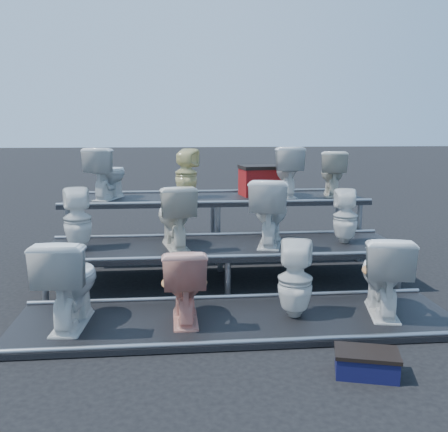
{
  "coord_description": "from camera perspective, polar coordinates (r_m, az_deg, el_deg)",
  "views": [
    {
      "loc": [
        -0.56,
        -5.79,
        1.87
      ],
      "look_at": [
        0.01,
        0.1,
        0.8
      ],
      "focal_mm": 40.0,
      "sensor_mm": 36.0,
      "label": 1
    }
  ],
  "objects": [
    {
      "name": "ground",
      "position": [
        6.11,
        -0.04,
        -7.59
      ],
      "size": [
        80.0,
        80.0,
        0.0
      ],
      "primitive_type": "plane",
      "color": "black",
      "rests_on": "ground"
    },
    {
      "name": "tier_front",
      "position": [
        4.88,
        1.45,
        -11.9
      ],
      "size": [
        4.2,
        1.2,
        0.06
      ],
      "primitive_type": "cube",
      "color": "black",
      "rests_on": "ground"
    },
    {
      "name": "tier_mid",
      "position": [
        6.04,
        -0.04,
        -5.51
      ],
      "size": [
        4.2,
        1.2,
        0.46
      ],
      "primitive_type": "cube",
      "color": "black",
      "rests_on": "ground"
    },
    {
      "name": "tier_back",
      "position": [
        7.25,
        -1.02,
        -1.21
      ],
      "size": [
        4.2,
        1.2,
        0.86
      ],
      "primitive_type": "cube",
      "color": "black",
      "rests_on": "ground"
    },
    {
      "name": "toilet_0",
      "position": [
        4.8,
        -17.26,
        -7.09
      ],
      "size": [
        0.52,
        0.85,
        0.83
      ],
      "primitive_type": "imported",
      "rotation": [
        0.0,
        0.0,
        3.07
      ],
      "color": "silver",
      "rests_on": "tier_front"
    },
    {
      "name": "toilet_1",
      "position": [
        4.72,
        -4.58,
        -7.7
      ],
      "size": [
        0.41,
        0.71,
        0.72
      ],
      "primitive_type": "imported",
      "rotation": [
        0.0,
        0.0,
        3.15
      ],
      "color": "#E19785",
      "rests_on": "tier_front"
    },
    {
      "name": "toilet_2",
      "position": [
        4.84,
        8.13,
        -7.17
      ],
      "size": [
        0.41,
        0.42,
        0.74
      ],
      "primitive_type": "imported",
      "rotation": [
        0.0,
        0.0,
        2.86
      ],
      "color": "silver",
      "rests_on": "tier_front"
    },
    {
      "name": "toilet_3",
      "position": [
        5.11,
        17.73,
        -6.31
      ],
      "size": [
        0.6,
        0.86,
        0.79
      ],
      "primitive_type": "imported",
      "rotation": [
        0.0,
        0.0,
        2.93
      ],
      "color": "silver",
      "rests_on": "tier_front"
    },
    {
      "name": "toilet_4",
      "position": [
        5.99,
        -16.39,
        -0.31
      ],
      "size": [
        0.38,
        0.39,
        0.71
      ],
      "primitive_type": "imported",
      "rotation": [
        0.0,
        0.0,
        3.36
      ],
      "color": "silver",
      "rests_on": "tier_mid"
    },
    {
      "name": "toilet_5",
      "position": [
        5.88,
        -5.68,
        0.01
      ],
      "size": [
        0.55,
        0.79,
        0.74
      ],
      "primitive_type": "imported",
      "rotation": [
        0.0,
        0.0,
        3.34
      ],
      "color": "beige",
      "rests_on": "tier_mid"
    },
    {
      "name": "toilet_6",
      "position": [
        5.98,
        5.24,
        0.51
      ],
      "size": [
        0.64,
        0.88,
        0.81
      ],
      "primitive_type": "imported",
      "rotation": [
        0.0,
        0.0,
        2.88
      ],
      "color": "silver",
      "rests_on": "tier_mid"
    },
    {
      "name": "toilet_7",
      "position": [
        6.23,
        13.72,
        -0.05
      ],
      "size": [
        0.36,
        0.36,
        0.66
      ],
      "primitive_type": "imported",
      "rotation": [
        0.0,
        0.0,
        2.92
      ],
      "color": "silver",
      "rests_on": "tier_mid"
    },
    {
      "name": "toilet_8",
      "position": [
        7.18,
        -13.17,
        4.79
      ],
      "size": [
        0.61,
        0.8,
        0.72
      ],
      "primitive_type": "imported",
      "rotation": [
        0.0,
        0.0,
        2.81
      ],
      "color": "silver",
      "rests_on": "tier_back"
    },
    {
      "name": "toilet_9",
      "position": [
        7.12,
        -4.34,
        4.87
      ],
      "size": [
        0.41,
        0.41,
        0.69
      ],
      "primitive_type": "imported",
      "rotation": [
        0.0,
        0.0,
        2.76
      ],
      "color": "beige",
      "rests_on": "tier_back"
    },
    {
      "name": "toilet_10",
      "position": [
        7.29,
        6.96,
        5.08
      ],
      "size": [
        0.44,
        0.73,
        0.73
      ],
      "primitive_type": "imported",
      "rotation": [
        0.0,
        0.0,
        3.19
      ],
      "color": "silver",
      "rests_on": "tier_back"
    },
    {
      "name": "toilet_11",
      "position": [
        7.47,
        12.26,
        4.79
      ],
      "size": [
        0.49,
        0.71,
        0.66
      ],
      "primitive_type": "imported",
      "rotation": [
        0.0,
        0.0,
        2.94
      ],
      "color": "beige",
      "rests_on": "tier_back"
    },
    {
      "name": "red_crate",
      "position": [
        7.37,
        4.12,
        3.88
      ],
      "size": [
        0.6,
        0.51,
        0.39
      ],
      "primitive_type": "cube",
      "rotation": [
        0.0,
        0.0,
        0.14
      ],
      "color": "maroon",
      "rests_on": "tier_back"
    },
    {
      "name": "step_stool",
      "position": [
        4.1,
        15.96,
        -16.05
      ],
      "size": [
        0.51,
        0.39,
        0.16
      ],
      "primitive_type": "cube",
      "rotation": [
        0.0,
        0.0,
        -0.28
      ],
      "color": "#0F1036",
      "rests_on": "ground"
    }
  ]
}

